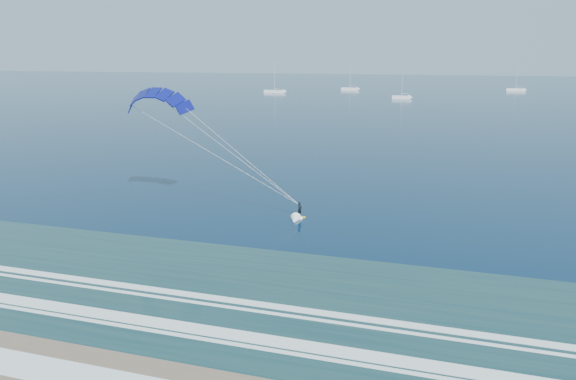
% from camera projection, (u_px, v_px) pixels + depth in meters
% --- Properties ---
extents(kitesurfer_rig, '(19.90, 4.58, 13.81)m').
position_uv_depth(kitesurfer_rig, '(222.00, 146.00, 50.74)').
color(kitesurfer_rig, yellow).
rests_on(kitesurfer_rig, ground).
extents(sailboat_0, '(9.45, 2.40, 12.87)m').
position_uv_depth(sailboat_0, '(275.00, 91.00, 226.77)').
color(sailboat_0, white).
rests_on(sailboat_0, ground).
extents(sailboat_1, '(8.14, 2.40, 11.05)m').
position_uv_depth(sailboat_1, '(350.00, 89.00, 244.15)').
color(sailboat_1, white).
rests_on(sailboat_1, ground).
extents(sailboat_2, '(6.83, 2.40, 9.74)m').
position_uv_depth(sailboat_2, '(401.00, 97.00, 194.66)').
color(sailboat_2, white).
rests_on(sailboat_2, ground).
extents(sailboat_3, '(8.22, 2.40, 11.25)m').
position_uv_depth(sailboat_3, '(516.00, 90.00, 238.05)').
color(sailboat_3, white).
rests_on(sailboat_3, ground).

